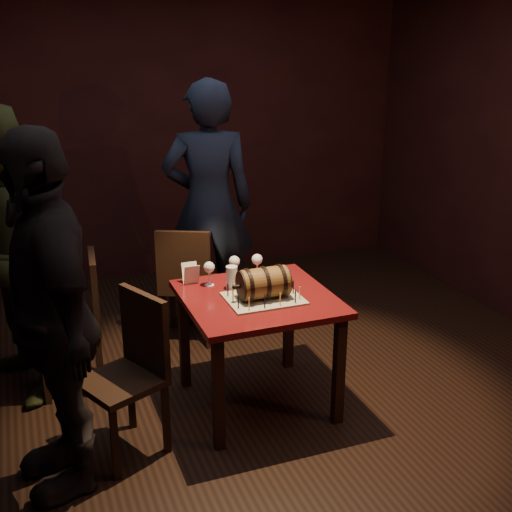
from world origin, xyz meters
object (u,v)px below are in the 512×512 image
at_px(barrel_cake, 264,283).
at_px(person_back, 209,206).
at_px(wine_glass_right, 257,260).
at_px(chair_left_front, 132,365).
at_px(person_left_front, 51,317).
at_px(chair_back, 186,279).
at_px(wine_glass_mid, 234,262).
at_px(person_left_rear, 4,259).
at_px(pub_table, 258,312).
at_px(pint_of_ale, 232,278).
at_px(chair_left_rear, 81,315).
at_px(wine_glass_left, 209,268).

distance_m(barrel_cake, person_back, 1.40).
distance_m(wine_glass_right, chair_left_front, 1.10).
bearing_deg(person_left_front, chair_back, 134.31).
bearing_deg(wine_glass_mid, wine_glass_right, -6.36).
height_order(wine_glass_mid, chair_back, chair_back).
height_order(wine_glass_mid, person_left_rear, person_left_rear).
xyz_separation_m(pub_table, pint_of_ale, (-0.11, 0.16, 0.18)).
relative_size(pub_table, chair_left_rear, 0.97).
bearing_deg(chair_back, person_back, 48.61).
bearing_deg(person_left_rear, wine_glass_left, 51.57).
relative_size(wine_glass_mid, chair_left_rear, 0.17).
height_order(barrel_cake, pint_of_ale, barrel_cake).
xyz_separation_m(barrel_cake, person_left_front, (-1.24, -0.27, 0.09)).
relative_size(chair_left_front, person_left_rear, 0.49).
xyz_separation_m(wine_glass_mid, person_left_front, (-1.18, -0.65, 0.08)).
xyz_separation_m(wine_glass_right, pint_of_ale, (-0.22, -0.14, -0.05)).
distance_m(person_left_rear, person_left_front, 1.02).
bearing_deg(pint_of_ale, person_left_front, -155.85).
bearing_deg(wine_glass_mid, pint_of_ale, -114.59).
relative_size(barrel_cake, wine_glass_right, 2.18).
xyz_separation_m(barrel_cake, wine_glass_right, (0.10, 0.37, 0.01)).
relative_size(chair_back, person_left_rear, 0.49).
relative_size(chair_left_rear, person_left_rear, 0.49).
distance_m(wine_glass_left, chair_left_front, 0.82).
distance_m(pub_table, chair_back, 1.03).
distance_m(chair_left_rear, person_back, 1.39).
distance_m(chair_left_front, person_left_front, 0.60).
bearing_deg(wine_glass_right, pub_table, -110.25).
bearing_deg(barrel_cake, pint_of_ale, 118.59).
distance_m(wine_glass_right, person_left_front, 1.48).
distance_m(chair_back, person_left_front, 1.74).
xyz_separation_m(wine_glass_left, wine_glass_right, (0.34, 0.03, 0.00)).
bearing_deg(chair_left_rear, person_back, 32.83).
xyz_separation_m(pub_table, person_left_rear, (-1.44, 0.66, 0.31)).
relative_size(person_back, person_left_front, 1.04).
height_order(person_back, person_left_rear, person_back).
bearing_deg(pub_table, wine_glass_left, 130.57).
relative_size(pub_table, wine_glass_left, 5.59).
height_order(pub_table, person_left_rear, person_left_rear).
bearing_deg(wine_glass_left, person_left_rear, 161.95).
height_order(wine_glass_right, pint_of_ale, wine_glass_right).
height_order(wine_glass_right, chair_left_rear, chair_left_rear).
height_order(chair_left_rear, person_back, person_back).
bearing_deg(wine_glass_left, wine_glass_mid, 15.04).
relative_size(wine_glass_right, pint_of_ale, 1.07).
bearing_deg(wine_glass_mid, chair_left_front, -147.37).
bearing_deg(wine_glass_mid, person_back, 82.62).
height_order(wine_glass_left, pint_of_ale, wine_glass_left).
bearing_deg(chair_left_rear, pub_table, -31.23).
xyz_separation_m(barrel_cake, pint_of_ale, (-0.12, 0.23, -0.03)).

